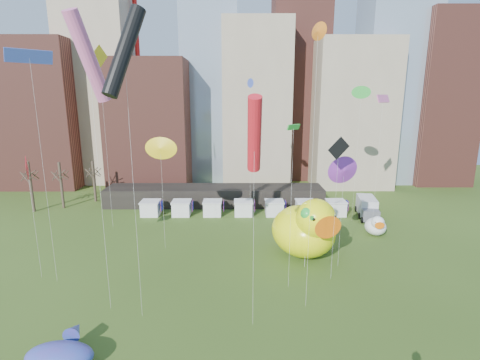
{
  "coord_description": "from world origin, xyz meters",
  "views": [
    {
      "loc": [
        0.18,
        -19.8,
        18.67
      ],
      "look_at": [
        0.32,
        9.18,
        12.0
      ],
      "focal_mm": 27.0,
      "sensor_mm": 36.0,
      "label": 1
    }
  ],
  "objects_px": {
    "small_duck": "(376,226)",
    "box_truck": "(367,207)",
    "whale_inflatable": "(61,354)",
    "big_duck": "(306,228)",
    "seahorse_purple": "(324,222)",
    "seahorse_green": "(307,224)"
  },
  "relations": [
    {
      "from": "big_duck",
      "to": "seahorse_purple",
      "type": "bearing_deg",
      "value": 20.85
    },
    {
      "from": "big_duck",
      "to": "small_duck",
      "type": "height_order",
      "value": "big_duck"
    },
    {
      "from": "seahorse_green",
      "to": "box_truck",
      "type": "relative_size",
      "value": 0.96
    },
    {
      "from": "seahorse_purple",
      "to": "box_truck",
      "type": "xyz_separation_m",
      "value": [
        9.91,
        12.5,
        -1.93
      ]
    },
    {
      "from": "whale_inflatable",
      "to": "box_truck",
      "type": "bearing_deg",
      "value": 45.01
    },
    {
      "from": "big_duck",
      "to": "seahorse_green",
      "type": "bearing_deg",
      "value": -119.03
    },
    {
      "from": "big_duck",
      "to": "whale_inflatable",
      "type": "xyz_separation_m",
      "value": [
        -20.54,
        -18.1,
        -2.55
      ]
    },
    {
      "from": "small_duck",
      "to": "whale_inflatable",
      "type": "bearing_deg",
      "value": -134.5
    },
    {
      "from": "seahorse_green",
      "to": "box_truck",
      "type": "distance_m",
      "value": 22.25
    },
    {
      "from": "small_duck",
      "to": "box_truck",
      "type": "xyz_separation_m",
      "value": [
        1.6,
        8.09,
        0.15
      ]
    },
    {
      "from": "seahorse_green",
      "to": "small_duck",
      "type": "bearing_deg",
      "value": 23.44
    },
    {
      "from": "small_duck",
      "to": "seahorse_purple",
      "type": "xyz_separation_m",
      "value": [
        -8.31,
        -4.41,
        2.08
      ]
    },
    {
      "from": "big_duck",
      "to": "whale_inflatable",
      "type": "height_order",
      "value": "big_duck"
    },
    {
      "from": "whale_inflatable",
      "to": "small_duck",
      "type": "bearing_deg",
      "value": 38.42
    },
    {
      "from": "seahorse_green",
      "to": "seahorse_purple",
      "type": "xyz_separation_m",
      "value": [
        3.19,
        5.13,
        -1.67
      ]
    },
    {
      "from": "big_duck",
      "to": "box_truck",
      "type": "relative_size",
      "value": 1.5
    },
    {
      "from": "seahorse_green",
      "to": "seahorse_purple",
      "type": "height_order",
      "value": "seahorse_green"
    },
    {
      "from": "whale_inflatable",
      "to": "box_truck",
      "type": "distance_m",
      "value": 46.71
    },
    {
      "from": "big_duck",
      "to": "seahorse_green",
      "type": "xyz_separation_m",
      "value": [
        -0.48,
        -2.83,
        1.6
      ]
    },
    {
      "from": "seahorse_green",
      "to": "box_truck",
      "type": "bearing_deg",
      "value": 37.13
    },
    {
      "from": "small_duck",
      "to": "seahorse_green",
      "type": "distance_m",
      "value": 15.4
    },
    {
      "from": "whale_inflatable",
      "to": "big_duck",
      "type": "bearing_deg",
      "value": 41.64
    }
  ]
}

